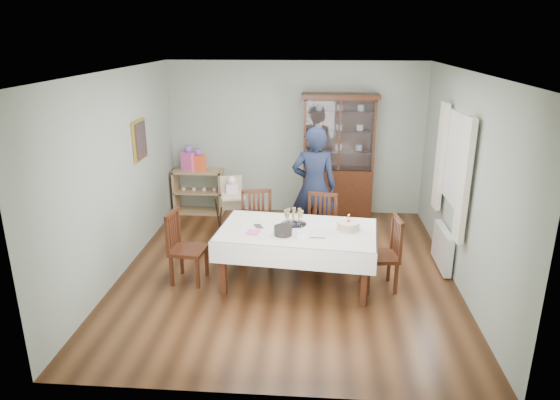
# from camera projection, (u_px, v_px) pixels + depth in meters

# --- Properties ---
(floor) EXTENTS (5.00, 5.00, 0.00)m
(floor) POSITION_uv_depth(u_px,v_px,m) (287.00, 271.00, 6.92)
(floor) COLOR #593319
(floor) RESTS_ON ground
(room_shell) EXTENTS (5.00, 5.00, 5.00)m
(room_shell) POSITION_uv_depth(u_px,v_px,m) (290.00, 143.00, 6.88)
(room_shell) COLOR #9EAA99
(room_shell) RESTS_ON floor
(dining_table) EXTENTS (2.10, 1.34, 0.76)m
(dining_table) POSITION_uv_depth(u_px,v_px,m) (297.00, 256.00, 6.49)
(dining_table) COLOR #441E11
(dining_table) RESTS_ON floor
(china_cabinet) EXTENTS (1.30, 0.48, 2.18)m
(china_cabinet) POSITION_uv_depth(u_px,v_px,m) (338.00, 155.00, 8.64)
(china_cabinet) COLOR #441E11
(china_cabinet) RESTS_ON floor
(sideboard) EXTENTS (0.90, 0.38, 0.80)m
(sideboard) POSITION_uv_depth(u_px,v_px,m) (199.00, 191.00, 9.07)
(sideboard) COLOR tan
(sideboard) RESTS_ON floor
(picture_frame) EXTENTS (0.04, 0.48, 0.58)m
(picture_frame) POSITION_uv_depth(u_px,v_px,m) (140.00, 140.00, 7.31)
(picture_frame) COLOR gold
(picture_frame) RESTS_ON room_shell
(window) EXTENTS (0.04, 1.02, 1.22)m
(window) POSITION_uv_depth(u_px,v_px,m) (457.00, 160.00, 6.55)
(window) COLOR white
(window) RESTS_ON room_shell
(curtain_left) EXTENTS (0.07, 0.30, 1.55)m
(curtain_left) POSITION_uv_depth(u_px,v_px,m) (464.00, 181.00, 6.00)
(curtain_left) COLOR silver
(curtain_left) RESTS_ON room_shell
(curtain_right) EXTENTS (0.07, 0.30, 1.55)m
(curtain_right) POSITION_uv_depth(u_px,v_px,m) (441.00, 157.00, 7.17)
(curtain_right) COLOR silver
(curtain_right) RESTS_ON room_shell
(radiator) EXTENTS (0.10, 0.80, 0.55)m
(radiator) POSITION_uv_depth(u_px,v_px,m) (442.00, 247.00, 6.96)
(radiator) COLOR white
(radiator) RESTS_ON floor
(chair_far_left) EXTENTS (0.53, 0.53, 1.01)m
(chair_far_left) POSITION_uv_depth(u_px,v_px,m) (258.00, 241.00, 7.18)
(chair_far_left) COLOR #441E11
(chair_far_left) RESTS_ON floor
(chair_far_right) EXTENTS (0.53, 0.53, 0.99)m
(chair_far_right) POSITION_uv_depth(u_px,v_px,m) (319.00, 243.00, 7.12)
(chair_far_right) COLOR #441E11
(chair_far_right) RESTS_ON floor
(chair_end_left) EXTENTS (0.48, 0.48, 0.97)m
(chair_end_left) POSITION_uv_depth(u_px,v_px,m) (188.00, 261.00, 6.57)
(chair_end_left) COLOR #441E11
(chair_end_left) RESTS_ON floor
(chair_end_right) EXTENTS (0.48, 0.48, 0.96)m
(chair_end_right) POSITION_uv_depth(u_px,v_px,m) (381.00, 267.00, 6.40)
(chair_end_right) COLOR #441E11
(chair_end_right) RESTS_ON floor
(woman) EXTENTS (0.69, 0.46, 1.86)m
(woman) POSITION_uv_depth(u_px,v_px,m) (314.00, 187.00, 7.54)
(woman) COLOR black
(woman) RESTS_ON floor
(high_chair) EXTENTS (0.57, 0.57, 1.04)m
(high_chair) POSITION_uv_depth(u_px,v_px,m) (233.00, 215.00, 7.89)
(high_chair) COLOR black
(high_chair) RESTS_ON floor
(champagne_tray) EXTENTS (0.34, 0.34, 0.21)m
(champagne_tray) POSITION_uv_depth(u_px,v_px,m) (294.00, 221.00, 6.48)
(champagne_tray) COLOR silver
(champagne_tray) RESTS_ON dining_table
(birthday_cake) EXTENTS (0.32, 0.32, 0.22)m
(birthday_cake) POSITION_uv_depth(u_px,v_px,m) (348.00, 226.00, 6.31)
(birthday_cake) COLOR white
(birthday_cake) RESTS_ON dining_table
(plate_stack_dark) EXTENTS (0.30, 0.30, 0.11)m
(plate_stack_dark) POSITION_uv_depth(u_px,v_px,m) (283.00, 231.00, 6.18)
(plate_stack_dark) COLOR black
(plate_stack_dark) RESTS_ON dining_table
(plate_stack_white) EXTENTS (0.19, 0.19, 0.08)m
(plate_stack_white) POSITION_uv_depth(u_px,v_px,m) (303.00, 234.00, 6.11)
(plate_stack_white) COLOR white
(plate_stack_white) RESTS_ON dining_table
(napkin_stack) EXTENTS (0.17, 0.17, 0.02)m
(napkin_stack) POSITION_uv_depth(u_px,v_px,m) (253.00, 232.00, 6.24)
(napkin_stack) COLOR #E655A6
(napkin_stack) RESTS_ON dining_table
(cutlery) EXTENTS (0.18, 0.20, 0.01)m
(cutlery) POSITION_uv_depth(u_px,v_px,m) (255.00, 226.00, 6.45)
(cutlery) COLOR silver
(cutlery) RESTS_ON dining_table
(cake_knife) EXTENTS (0.26, 0.03, 0.01)m
(cake_knife) POSITION_uv_depth(u_px,v_px,m) (315.00, 238.00, 6.09)
(cake_knife) COLOR silver
(cake_knife) RESTS_ON dining_table
(gift_bag_pink) EXTENTS (0.29, 0.24, 0.46)m
(gift_bag_pink) POSITION_uv_depth(u_px,v_px,m) (189.00, 159.00, 8.87)
(gift_bag_pink) COLOR #E655A6
(gift_bag_pink) RESTS_ON sideboard
(gift_bag_orange) EXTENTS (0.25, 0.20, 0.40)m
(gift_bag_orange) POSITION_uv_depth(u_px,v_px,m) (199.00, 161.00, 8.87)
(gift_bag_orange) COLOR #FF5A28
(gift_bag_orange) RESTS_ON sideboard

